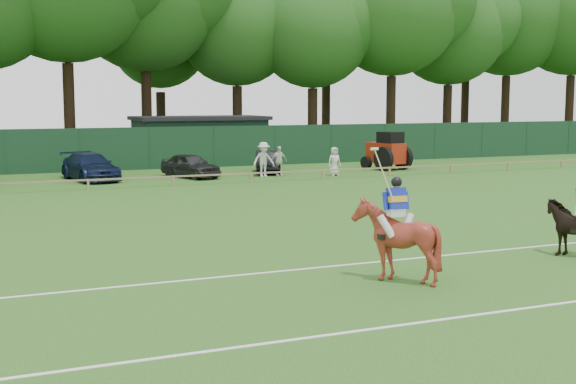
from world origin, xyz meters
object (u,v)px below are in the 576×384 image
spectator_mid (279,161)px  tractor (387,152)px  hatch_grey (190,166)px  horse_chestnut (396,240)px  spectator_right (334,161)px  utility_shed (200,140)px  sedan_navy (90,167)px  estate_black (268,162)px  spectator_left (264,159)px

spectator_mid → tractor: size_ratio=0.54×
hatch_grey → horse_chestnut: bearing=-116.2°
horse_chestnut → spectator_right: size_ratio=1.22×
utility_shed → tractor: (8.85, -8.64, -0.48)m
sedan_navy → spectator_right: bearing=-22.5°
estate_black → spectator_right: (2.75, -2.88, 0.16)m
hatch_grey → spectator_mid: 4.75m
horse_chestnut → utility_shed: 33.40m
sedan_navy → utility_shed: bearing=33.9°
horse_chestnut → spectator_left: horse_chestnut is taller
hatch_grey → tractor: 12.00m
hatch_grey → estate_black: 4.77m
horse_chestnut → sedan_navy: bearing=-77.9°
estate_black → spectator_mid: size_ratio=2.31×
spectator_right → horse_chestnut: bearing=-117.7°
horse_chestnut → estate_black: size_ratio=0.51×
spectator_left → spectator_mid: spectator_left is taller
spectator_mid → utility_shed: 9.77m
spectator_right → utility_shed: (-4.32, 10.68, 0.76)m
utility_shed → tractor: utility_shed is taller
hatch_grey → utility_shed: (3.13, 8.58, 0.89)m
sedan_navy → hatch_grey: (5.08, -0.77, -0.05)m
hatch_grey → spectator_right: bearing=-36.7°
spectator_mid → tractor: (7.36, 0.99, 0.25)m
spectator_right → sedan_navy: bearing=163.0°
horse_chestnut → estate_black: 26.10m
sedan_navy → spectator_left: size_ratio=2.58×
horse_chestnut → spectator_mid: size_ratio=1.17×
spectator_mid → utility_shed: (-1.49, 9.63, 0.73)m
hatch_grey → utility_shed: 9.17m
hatch_grey → spectator_left: size_ratio=2.04×
sedan_navy → hatch_grey: 5.14m
estate_black → spectator_left: size_ratio=2.01×
utility_shed → spectator_left: bearing=-86.5°
spectator_left → spectator_mid: size_ratio=1.15×
spectator_left → utility_shed: (-0.59, 9.69, 0.61)m
spectator_left → hatch_grey: bearing=161.4°
spectator_right → tractor: size_ratio=0.52×
horse_chestnut → spectator_left: size_ratio=1.02×
hatch_grey → estate_black: (4.71, 0.77, -0.03)m
spectator_left → sedan_navy: bearing=166.0°
utility_shed → spectator_mid: bearing=-81.2°
spectator_mid → spectator_right: size_ratio=1.04×
estate_black → sedan_navy: bearing=-160.0°
estate_black → utility_shed: bearing=121.3°
sedan_navy → spectator_mid: spectator_mid is taller
spectator_right → utility_shed: utility_shed is taller
spectator_left → spectator_right: bearing=-16.8°
hatch_grey → estate_black: bearing=-11.6°
sedan_navy → estate_black: bearing=-9.6°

